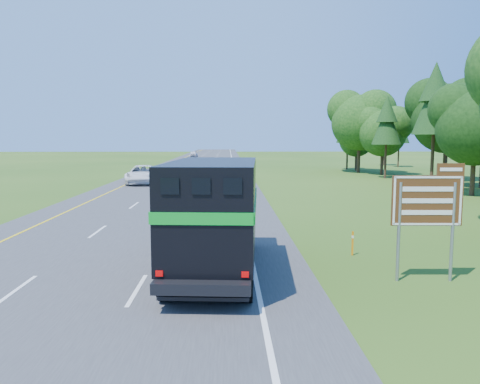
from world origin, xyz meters
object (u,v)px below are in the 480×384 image
Objects in this scene: white_suv at (143,174)px; exit_sign at (428,205)px; far_car at (194,154)px; horse_truck at (215,213)px.

white_suv is 1.74× the size of exit_sign.
exit_sign is (14.96, -32.71, 1.52)m from white_suv.
white_suv is 1.59× the size of far_car.
horse_truck is 99.69m from far_car.
white_suv reaches higher than far_car.
far_car is at bearing 100.27° from exit_sign.
horse_truck is 6.93m from exit_sign.
far_car is at bearing 98.43° from horse_truck.
horse_truck is 32.58m from white_suv.
far_car is 1.09× the size of exit_sign.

